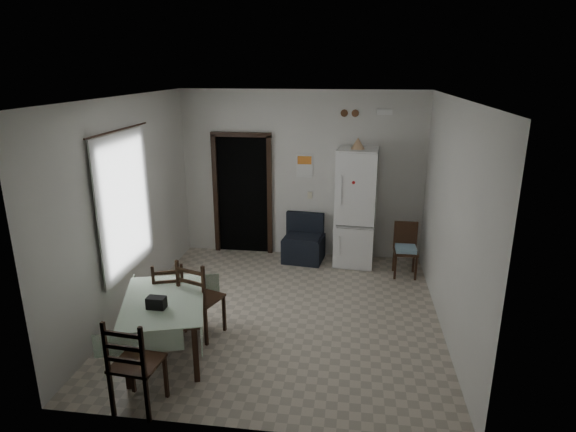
% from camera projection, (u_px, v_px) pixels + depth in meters
% --- Properties ---
extents(ground, '(4.50, 4.50, 0.00)m').
position_uv_depth(ground, '(283.00, 313.00, 6.64)').
color(ground, '#B0A390').
rests_on(ground, ground).
extents(ceiling, '(4.20, 4.50, 0.02)m').
position_uv_depth(ceiling, '(282.00, 97.00, 5.78)').
color(ceiling, white).
rests_on(ceiling, ground).
extents(wall_back, '(4.20, 0.02, 2.90)m').
position_uv_depth(wall_back, '(302.00, 175.00, 8.34)').
color(wall_back, silver).
rests_on(wall_back, ground).
extents(wall_front, '(4.20, 0.02, 2.90)m').
position_uv_depth(wall_front, '(244.00, 289.00, 4.08)').
color(wall_front, silver).
rests_on(wall_front, ground).
extents(wall_left, '(0.02, 4.50, 2.90)m').
position_uv_depth(wall_left, '(129.00, 207.00, 6.48)').
color(wall_left, silver).
rests_on(wall_left, ground).
extents(wall_right, '(0.02, 4.50, 2.90)m').
position_uv_depth(wall_right, '(451.00, 219.00, 5.94)').
color(wall_right, silver).
rests_on(wall_right, ground).
extents(doorway, '(1.06, 0.52, 2.22)m').
position_uv_depth(doorway, '(246.00, 192.00, 8.78)').
color(doorway, black).
rests_on(doorway, ground).
extents(window_recess, '(0.10, 1.20, 1.60)m').
position_uv_depth(window_recess, '(118.00, 203.00, 6.27)').
color(window_recess, silver).
rests_on(window_recess, ground).
extents(curtain, '(0.02, 1.45, 1.85)m').
position_uv_depth(curtain, '(126.00, 204.00, 6.25)').
color(curtain, beige).
rests_on(curtain, ground).
extents(curtain_rod, '(0.02, 1.60, 0.02)m').
position_uv_depth(curtain_rod, '(119.00, 130.00, 5.97)').
color(curtain_rod, black).
rests_on(curtain_rod, ground).
extents(calendar, '(0.28, 0.02, 0.40)m').
position_uv_depth(calendar, '(304.00, 166.00, 8.27)').
color(calendar, white).
rests_on(calendar, ground).
extents(calendar_image, '(0.24, 0.01, 0.14)m').
position_uv_depth(calendar_image, '(304.00, 160.00, 8.23)').
color(calendar_image, orange).
rests_on(calendar_image, ground).
extents(light_switch, '(0.08, 0.02, 0.12)m').
position_uv_depth(light_switch, '(310.00, 195.00, 8.41)').
color(light_switch, beige).
rests_on(light_switch, ground).
extents(vent_left, '(0.12, 0.03, 0.12)m').
position_uv_depth(vent_left, '(344.00, 113.00, 7.91)').
color(vent_left, brown).
rests_on(vent_left, ground).
extents(vent_right, '(0.12, 0.03, 0.12)m').
position_uv_depth(vent_right, '(355.00, 113.00, 7.89)').
color(vent_right, brown).
rests_on(vent_right, ground).
extents(emergency_light, '(0.25, 0.07, 0.09)m').
position_uv_depth(emergency_light, '(385.00, 112.00, 7.80)').
color(emergency_light, white).
rests_on(emergency_light, ground).
extents(fridge, '(0.70, 0.70, 1.99)m').
position_uv_depth(fridge, '(356.00, 208.00, 8.05)').
color(fridge, white).
rests_on(fridge, ground).
extents(tan_cone, '(0.23, 0.23, 0.18)m').
position_uv_depth(tan_cone, '(358.00, 143.00, 7.68)').
color(tan_cone, tan).
rests_on(tan_cone, fridge).
extents(navy_seat, '(0.74, 0.72, 0.80)m').
position_uv_depth(navy_seat, '(304.00, 239.00, 8.33)').
color(navy_seat, black).
rests_on(navy_seat, ground).
extents(corner_chair, '(0.38, 0.38, 0.87)m').
position_uv_depth(corner_chair, '(406.00, 250.00, 7.71)').
color(corner_chair, black).
rests_on(corner_chair, ground).
extents(dining_table, '(1.26, 1.56, 0.71)m').
position_uv_depth(dining_table, '(166.00, 327.00, 5.60)').
color(dining_table, '#A6BDA2').
rests_on(dining_table, ground).
extents(black_bag, '(0.21, 0.13, 0.13)m').
position_uv_depth(black_bag, '(156.00, 303.00, 5.29)').
color(black_bag, black).
rests_on(black_bag, dining_table).
extents(dining_chair_far_left, '(0.51, 0.51, 0.94)m').
position_uv_depth(dining_chair_far_left, '(170.00, 294.00, 6.16)').
color(dining_chair_far_left, black).
rests_on(dining_chair_far_left, ground).
extents(dining_chair_far_right, '(0.57, 0.57, 1.04)m').
position_uv_depth(dining_chair_far_right, '(202.00, 297.00, 5.97)').
color(dining_chair_far_right, black).
rests_on(dining_chair_far_right, ground).
extents(dining_chair_near_head, '(0.48, 0.48, 1.03)m').
position_uv_depth(dining_chair_near_head, '(137.00, 362.00, 4.67)').
color(dining_chair_near_head, black).
rests_on(dining_chair_near_head, ground).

